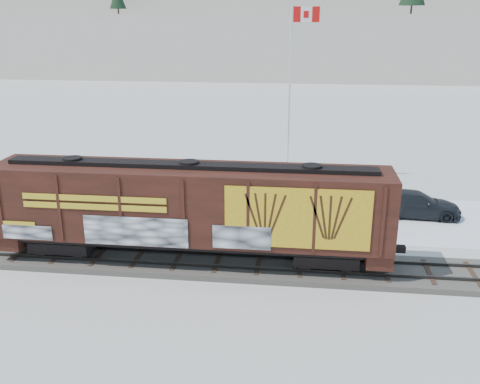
# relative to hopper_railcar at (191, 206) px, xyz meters

# --- Properties ---
(ground) EXTENTS (500.00, 500.00, 0.00)m
(ground) POSITION_rel_hopper_railcar_xyz_m (3.27, 0.01, -3.07)
(ground) COLOR white
(ground) RESTS_ON ground
(rail_track) EXTENTS (50.00, 3.40, 0.43)m
(rail_track) POSITION_rel_hopper_railcar_xyz_m (3.27, 0.01, -2.92)
(rail_track) COLOR #59544C
(rail_track) RESTS_ON ground
(parking_strip) EXTENTS (40.00, 8.00, 0.03)m
(parking_strip) POSITION_rel_hopper_railcar_xyz_m (3.27, 7.51, -3.05)
(parking_strip) COLOR white
(parking_strip) RESTS_ON ground
(hillside) EXTENTS (360.00, 110.00, 93.00)m
(hillside) POSITION_rel_hopper_railcar_xyz_m (3.22, 139.80, 11.31)
(hillside) COLOR white
(hillside) RESTS_ON ground
(hopper_railcar) EXTENTS (18.82, 3.06, 4.74)m
(hopper_railcar) POSITION_rel_hopper_railcar_xyz_m (0.00, 0.00, 0.00)
(hopper_railcar) COLOR black
(hopper_railcar) RESTS_ON rail_track
(flagpole) EXTENTS (2.30, 0.90, 12.46)m
(flagpole) POSITION_rel_hopper_railcar_xyz_m (4.25, 14.14, 1.61)
(flagpole) COLOR silver
(flagpole) RESTS_ON ground
(car_silver) EXTENTS (4.21, 2.85, 1.33)m
(car_silver) POSITION_rel_hopper_railcar_xyz_m (1.41, 8.33, -2.37)
(car_silver) COLOR #B4B7BC
(car_silver) RESTS_ON parking_strip
(car_white) EXTENTS (4.55, 2.01, 1.45)m
(car_white) POSITION_rel_hopper_railcar_xyz_m (2.26, 6.51, -2.31)
(car_white) COLOR silver
(car_white) RESTS_ON parking_strip
(car_dark) EXTENTS (5.39, 2.42, 1.54)m
(car_dark) POSITION_rel_hopper_railcar_xyz_m (12.15, 8.20, -2.27)
(car_dark) COLOR black
(car_dark) RESTS_ON parking_strip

